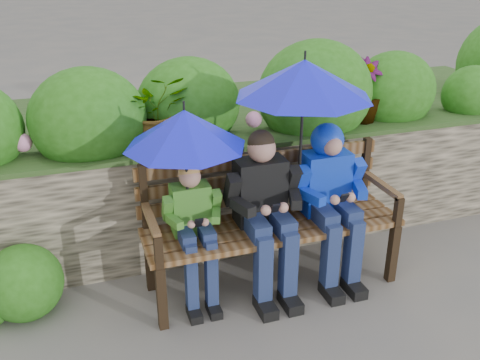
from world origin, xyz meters
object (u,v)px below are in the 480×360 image
object	(u,v)px
umbrella_left	(185,129)
boy_right	(330,190)
park_bench	(269,213)
boy_left	(194,225)
umbrella_right	(304,79)
boy_middle	(265,206)

from	to	relation	value
umbrella_left	boy_right	bearing A→B (deg)	-2.09
umbrella_left	park_bench	bearing A→B (deg)	4.46
park_bench	boy_left	size ratio (longest dim) A/B	1.82
boy_left	umbrella_right	xyz separation A→B (m)	(0.85, 0.05, 1.00)
boy_left	boy_right	world-z (taller)	boy_right
boy_middle	umbrella_right	size ratio (longest dim) A/B	1.21
boy_left	umbrella_left	world-z (taller)	umbrella_left
boy_left	boy_middle	distance (m)	0.55
boy_left	umbrella_left	distance (m)	0.73
boy_left	boy_middle	xyz separation A→B (m)	(0.54, -0.02, 0.08)
park_bench	umbrella_right	world-z (taller)	umbrella_right
park_bench	boy_left	world-z (taller)	boy_left
umbrella_left	umbrella_right	size ratio (longest dim) A/B	0.81
umbrella_left	umbrella_right	distance (m)	0.92
park_bench	umbrella_right	distance (m)	1.07
umbrella_left	boy_middle	bearing A→B (deg)	-5.60
park_bench	umbrella_left	distance (m)	1.01
park_bench	boy_middle	size ratio (longest dim) A/B	1.55
boy_left	boy_right	size ratio (longest dim) A/B	0.86
boy_middle	umbrella_right	xyz separation A→B (m)	(0.30, 0.07, 0.92)
boy_right	umbrella_right	distance (m)	0.92
boy_right	umbrella_right	xyz separation A→B (m)	(-0.25, 0.05, 0.88)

